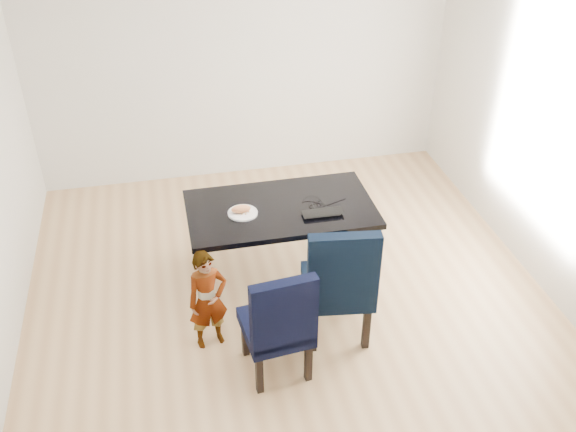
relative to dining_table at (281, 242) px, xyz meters
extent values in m
cube|color=tan|center=(0.00, -0.50, -0.38)|extent=(4.50, 5.00, 0.01)
cube|color=silver|center=(0.00, 2.00, 0.98)|extent=(4.50, 0.01, 2.70)
cube|color=silver|center=(2.25, -0.50, 0.98)|extent=(0.01, 5.00, 2.70)
cube|color=black|center=(0.00, 0.00, 0.00)|extent=(1.60, 0.90, 0.75)
cube|color=black|center=(-0.26, -1.08, 0.12)|extent=(0.53, 0.54, 1.00)
cube|color=black|center=(0.29, -0.78, 0.18)|extent=(0.60, 0.62, 1.10)
imported|color=orange|center=(-0.72, -0.71, 0.06)|extent=(0.36, 0.28, 0.88)
cylinder|color=white|center=(-0.33, -0.04, 0.38)|extent=(0.33, 0.33, 0.01)
ellipsoid|color=#C77747|center=(-0.35, -0.03, 0.42)|extent=(0.18, 0.10, 0.07)
imported|color=black|center=(0.32, -0.15, 0.39)|extent=(0.35, 0.23, 0.03)
torus|color=black|center=(0.31, -0.05, 0.38)|extent=(0.17, 0.17, 0.01)
camera|label=1|loc=(-0.92, -4.51, 3.35)|focal=40.00mm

